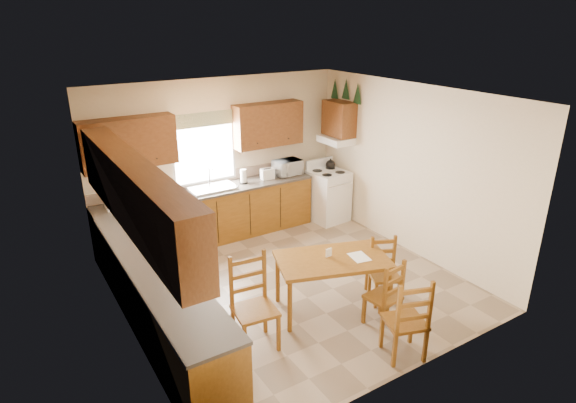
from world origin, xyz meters
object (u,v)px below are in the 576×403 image
microwave (288,167)px  chair_far_left (255,305)px  chair_far_right (385,272)px  dining_table (332,284)px  stove (328,196)px  chair_near_right (405,316)px  chair_near_left (383,293)px

microwave → chair_far_left: bearing=-130.7°
chair_far_right → chair_far_left: bearing=-157.6°
microwave → dining_table: size_ratio=0.32×
microwave → chair_far_left: microwave is taller
stove → chair_far_right: stove is taller
chair_far_right → stove: bearing=93.7°
dining_table → chair_near_right: size_ratio=1.38×
dining_table → chair_far_right: bearing=1.3°
stove → dining_table: (-1.75, -2.44, -0.09)m
stove → chair_far_left: bearing=-143.4°
microwave → chair_far_right: size_ratio=0.51×
chair_near_left → chair_far_right: bearing=-142.1°
chair_near_right → dining_table: bearing=-64.0°
dining_table → chair_near_left: size_ratio=1.56×
chair_near_right → stove: bearing=-94.8°
chair_near_right → chair_far_left: chair_far_left is taller
stove → microwave: 0.96m
microwave → chair_near_left: bearing=-104.9°
microwave → chair_near_right: size_ratio=0.44×
chair_near_right → chair_far_right: 1.11m
chair_far_left → chair_far_right: 1.93m
stove → microwave: size_ratio=2.05×
dining_table → stove: bearing=73.1°
chair_near_left → chair_far_right: 0.54m
stove → microwave: bearing=149.2°
stove → chair_far_left: 3.92m
dining_table → chair_near_right: 1.18m
chair_near_right → chair_far_left: 1.69m
dining_table → chair_near_right: bearing=-64.5°
microwave → dining_table: bearing=-113.7°
stove → chair_near_left: (-1.41, -3.04, -0.01)m
microwave → dining_table: 3.04m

